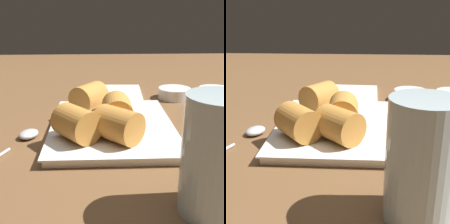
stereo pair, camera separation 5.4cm
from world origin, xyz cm
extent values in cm
cube|color=brown|center=(0.00, 0.00, 1.00)|extent=(180.00, 140.00, 2.00)
cube|color=white|center=(2.00, 1.54, 2.60)|extent=(26.33, 20.54, 1.20)
cube|color=white|center=(2.00, 1.54, 3.35)|extent=(27.38, 21.36, 0.30)
cylinder|color=#C68438|center=(-5.79, -2.65, 6.12)|extent=(8.39, 8.04, 5.25)
sphere|color=#56843D|center=(-7.86, -1.24, 6.12)|extent=(3.41, 3.41, 3.41)
cylinder|color=#C68438|center=(8.76, -4.23, 6.12)|extent=(8.42, 8.23, 5.25)
sphere|color=beige|center=(6.82, -5.82, 6.12)|extent=(3.41, 3.41, 3.41)
cylinder|color=#C68438|center=(9.59, 2.13, 6.12)|extent=(8.36, 8.37, 5.25)
sphere|color=#B23D2D|center=(7.83, 0.35, 6.12)|extent=(3.41, 3.41, 3.41)
cylinder|color=#C68438|center=(2.49, 2.42, 6.12)|extent=(6.60, 5.27, 5.25)
sphere|color=#B23D2D|center=(-0.01, 2.41, 6.12)|extent=(3.41, 3.41, 3.41)
cylinder|color=white|center=(-17.94, 17.48, 3.29)|extent=(7.69, 7.69, 2.57)
cylinder|color=beige|center=(-17.94, 17.48, 4.34)|extent=(6.31, 6.31, 0.46)
cylinder|color=white|center=(-17.53, 27.19, 3.29)|extent=(7.69, 7.69, 2.57)
cylinder|color=#DBBC89|center=(-17.53, 27.19, 4.34)|extent=(6.31, 6.31, 0.46)
ellipsoid|color=silver|center=(4.32, -12.72, 2.67)|extent=(4.71, 4.22, 1.34)
cube|color=silver|center=(-22.38, 3.71, 2.30)|extent=(15.36, 13.27, 0.60)
cylinder|color=silver|center=(25.15, 11.33, 8.56)|extent=(7.34, 7.34, 13.11)
camera|label=1|loc=(53.61, -0.81, 23.40)|focal=50.00mm
camera|label=2|loc=(53.58, 4.54, 23.40)|focal=50.00mm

